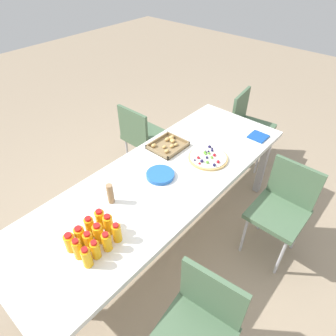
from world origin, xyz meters
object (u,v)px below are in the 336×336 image
(chair_end, at_px, (248,123))
(juice_bottle_5, at_px, (89,241))
(chair_far_right, at_px, (142,135))
(juice_bottle_6, at_px, (98,233))
(cardboard_tube, at_px, (110,194))
(juice_bottle_2, at_px, (107,242))
(juice_bottle_8, at_px, (70,242))
(fruit_pizza, at_px, (208,158))
(snack_tray, at_px, (168,145))
(napkin_stack, at_px, (258,137))
(juice_bottle_0, at_px, (87,257))
(juice_bottle_7, at_px, (109,225))
(juice_bottle_9, at_px, (80,236))
(juice_bottle_4, at_px, (78,249))
(juice_bottle_11, at_px, (100,219))
(plate_stack, at_px, (160,175))
(party_table, at_px, (160,185))
(chair_near_left, at_px, (199,325))
(juice_bottle_1, at_px, (96,250))
(juice_bottle_3, at_px, (117,233))
(juice_bottle_10, at_px, (90,227))
(chair_near_right, at_px, (283,205))

(chair_end, bearing_deg, juice_bottle_5, -3.09)
(chair_far_right, bearing_deg, juice_bottle_6, -54.69)
(cardboard_tube, bearing_deg, juice_bottle_2, -133.54)
(juice_bottle_8, xyz_separation_m, fruit_pizza, (1.22, -0.10, -0.05))
(snack_tray, xyz_separation_m, cardboard_tube, (-0.74, -0.14, 0.06))
(napkin_stack, bearing_deg, juice_bottle_0, 176.81)
(juice_bottle_2, xyz_separation_m, juice_bottle_6, (0.01, 0.08, 0.00))
(juice_bottle_7, xyz_separation_m, juice_bottle_9, (-0.16, 0.07, -0.01))
(juice_bottle_4, height_order, juice_bottle_8, juice_bottle_4)
(juice_bottle_11, height_order, plate_stack, juice_bottle_11)
(juice_bottle_5, distance_m, plate_stack, 0.75)
(party_table, bearing_deg, chair_end, 2.33)
(chair_near_left, bearing_deg, juice_bottle_8, 10.13)
(juice_bottle_1, xyz_separation_m, juice_bottle_7, (0.16, 0.08, 0.01))
(juice_bottle_3, xyz_separation_m, juice_bottle_10, (-0.08, 0.15, 0.01))
(juice_bottle_0, xyz_separation_m, juice_bottle_9, (0.06, 0.15, -0.01))
(chair_far_right, height_order, snack_tray, chair_far_right)
(juice_bottle_0, xyz_separation_m, juice_bottle_1, (0.06, 0.01, -0.01))
(juice_bottle_3, bearing_deg, juice_bottle_10, 117.78)
(party_table, distance_m, juice_bottle_2, 0.69)
(juice_bottle_0, relative_size, juice_bottle_1, 1.10)
(chair_near_left, relative_size, plate_stack, 3.92)
(juice_bottle_9, bearing_deg, cardboard_tube, 20.06)
(chair_near_right, bearing_deg, juice_bottle_2, 65.49)
(juice_bottle_7, xyz_separation_m, plate_stack, (0.59, 0.12, -0.05))
(juice_bottle_5, xyz_separation_m, juice_bottle_10, (0.07, 0.08, 0.01))
(juice_bottle_3, bearing_deg, juice_bottle_8, 145.42)
(napkin_stack, bearing_deg, juice_bottle_5, 174.02)
(chair_near_left, distance_m, napkin_stack, 1.65)
(juice_bottle_2, distance_m, juice_bottle_8, 0.21)
(chair_near_right, xyz_separation_m, juice_bottle_1, (-1.31, 0.58, 0.28))
(chair_far_right, bearing_deg, juice_bottle_10, -57.09)
(party_table, height_order, chair_end, chair_end)
(juice_bottle_0, height_order, juice_bottle_11, juice_bottle_0)
(chair_near_right, xyz_separation_m, juice_bottle_9, (-1.31, 0.72, 0.28))
(chair_near_left, height_order, chair_far_right, same)
(party_table, height_order, snack_tray, snack_tray)
(juice_bottle_1, height_order, snack_tray, juice_bottle_1)
(juice_bottle_6, relative_size, juice_bottle_8, 1.07)
(snack_tray, bearing_deg, juice_bottle_3, -156.11)
(chair_far_right, bearing_deg, snack_tray, -22.14)
(chair_near_right, relative_size, fruit_pizza, 2.60)
(juice_bottle_1, relative_size, juice_bottle_8, 1.01)
(chair_end, relative_size, plate_stack, 3.92)
(juice_bottle_5, height_order, cardboard_tube, cardboard_tube)
(chair_near_right, bearing_deg, juice_bottle_7, 60.59)
(juice_bottle_6, distance_m, plate_stack, 0.68)
(juice_bottle_7, bearing_deg, chair_near_right, -29.71)
(juice_bottle_9, distance_m, fruit_pizza, 1.16)
(juice_bottle_2, height_order, fruit_pizza, juice_bottle_2)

